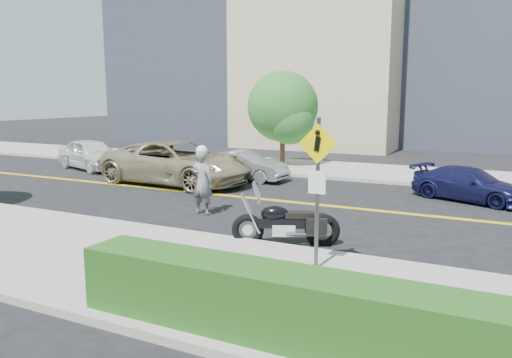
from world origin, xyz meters
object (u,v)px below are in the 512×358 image
at_px(suv, 177,163).
at_px(motorcyclist, 202,180).
at_px(parked_car_white, 91,154).
at_px(parked_car_blue, 470,184).
at_px(pedestrian_sign, 317,179).
at_px(motorcycle, 286,214).
at_px(parked_car_silver, 245,166).

bearing_deg(suv, motorcyclist, -132.74).
bearing_deg(parked_car_white, parked_car_blue, -71.06).
distance_m(pedestrian_sign, parked_car_blue, 9.63).
distance_m(motorcycle, parked_car_silver, 9.51).
distance_m(motorcycle, suv, 9.34).
bearing_deg(parked_car_blue, parked_car_white, 112.81).
bearing_deg(motorcycle, suv, 118.06).
height_order(motorcycle, parked_car_white, motorcycle).
height_order(suv, parked_car_silver, suv).
xyz_separation_m(suv, parked_car_white, (-6.26, 1.61, -0.14)).
xyz_separation_m(motorcycle, parked_car_white, (-13.59, 7.40, -0.01)).
bearing_deg(suv, parked_car_silver, -40.22).
relative_size(suv, parked_car_silver, 1.70).
bearing_deg(pedestrian_sign, parked_car_silver, 124.80).
height_order(pedestrian_sign, motorcyclist, pedestrian_sign).
relative_size(pedestrian_sign, parked_car_blue, 0.76).
xyz_separation_m(pedestrian_sign, parked_car_white, (-14.96, 9.11, -1.21)).
bearing_deg(parked_car_white, motorcycle, -100.12).
bearing_deg(parked_car_blue, parked_car_silver, 110.07).
height_order(pedestrian_sign, motorcycle, pedestrian_sign).
distance_m(motorcyclist, parked_car_silver, 6.41).
bearing_deg(motorcyclist, parked_car_blue, -138.59).
relative_size(motorcycle, parked_car_silver, 0.67).
distance_m(parked_car_silver, parked_car_blue, 8.92).
relative_size(suv, parked_car_white, 1.45).
relative_size(pedestrian_sign, parked_car_silver, 0.80).
xyz_separation_m(parked_car_white, parked_car_blue, (17.20, 0.15, -0.18)).
height_order(motorcyclist, motorcycle, motorcyclist).
distance_m(pedestrian_sign, parked_car_white, 17.56).
bearing_deg(parked_car_blue, motorcyclist, 151.43).
bearing_deg(parked_car_white, motorcyclist, -100.76).
bearing_deg(motorcycle, pedestrian_sign, -74.84).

